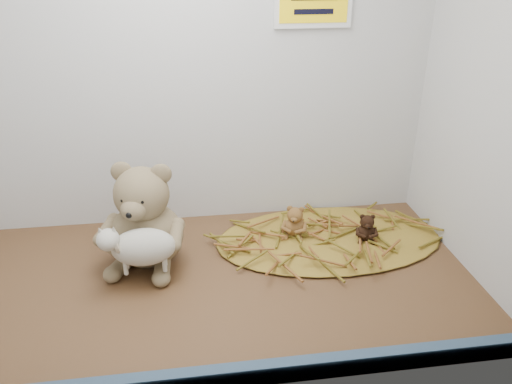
{
  "coord_description": "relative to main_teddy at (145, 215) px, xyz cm",
  "views": [
    {
      "loc": [
        -0.06,
        -89.17,
        64.5
      ],
      "look_at": [
        12.97,
        2.99,
        19.45
      ],
      "focal_mm": 35.0,
      "sensor_mm": 36.0,
      "label": 1
    }
  ],
  "objects": [
    {
      "name": "alcove_shell",
      "position": [
        10.83,
        -0.96,
        32.84
      ],
      "size": [
        120.4,
        60.2,
        90.4
      ],
      "color": "#452B18",
      "rests_on": "ground"
    },
    {
      "name": "front_rail",
      "position": [
        10.83,
        -38.76,
        -10.36
      ],
      "size": [
        119.28,
        2.2,
        3.6
      ],
      "primitive_type": "cube",
      "color": "#3E5A76",
      "rests_on": "shelf_floor"
    },
    {
      "name": "straw_bed",
      "position": [
        43.59,
        3.21,
        -11.61
      ],
      "size": [
        56.24,
        32.66,
        1.09
      ],
      "primitive_type": "ellipsoid",
      "color": "brown",
      "rests_on": "shelf_floor"
    },
    {
      "name": "main_teddy",
      "position": [
        0.0,
        0.0,
        0.0
      ],
      "size": [
        24.57,
        25.32,
        24.32
      ],
      "primitive_type": null,
      "rotation": [
        0.0,
        0.0,
        -0.28
      ],
      "color": "#8C7856",
      "rests_on": "shelf_floor"
    },
    {
      "name": "toy_lamb",
      "position": [
        0.0,
        -8.71,
        -2.95
      ],
      "size": [
        17.33,
        10.57,
        11.2
      ],
      "primitive_type": null,
      "color": "beige",
      "rests_on": "main_teddy"
    },
    {
      "name": "mini_teddy_tan",
      "position": [
        35.22,
        5.46,
        -7.1
      ],
      "size": [
        8.39,
        8.6,
        7.94
      ],
      "primitive_type": null,
      "rotation": [
        0.0,
        0.0,
        -0.36
      ],
      "color": "brown",
      "rests_on": "straw_bed"
    },
    {
      "name": "mini_teddy_brown",
      "position": [
        51.96,
        0.95,
        -7.63
      ],
      "size": [
        6.63,
        6.87,
        6.88
      ],
      "primitive_type": null,
      "rotation": [
        0.0,
        0.0,
        -0.21
      ],
      "color": "black",
      "rests_on": "straw_bed"
    }
  ]
}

